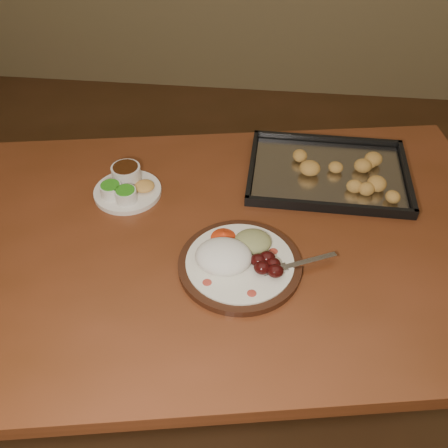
# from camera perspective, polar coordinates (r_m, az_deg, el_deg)

# --- Properties ---
(ground) EXTENTS (4.00, 4.00, 0.00)m
(ground) POSITION_cam_1_polar(r_m,az_deg,el_deg) (1.89, 3.72, -14.69)
(ground) COLOR brown
(ground) RESTS_ON ground
(dining_table) EXTENTS (1.64, 1.16, 0.75)m
(dining_table) POSITION_cam_1_polar(r_m,az_deg,el_deg) (1.28, -1.90, -4.55)
(dining_table) COLOR brown
(dining_table) RESTS_ON ground
(dinner_plate) EXTENTS (0.36, 0.28, 0.06)m
(dinner_plate) POSITION_cam_1_polar(r_m,az_deg,el_deg) (1.13, 1.56, -4.06)
(dinner_plate) COLOR #32180D
(dinner_plate) RESTS_ON dining_table
(condiment_saucer) EXTENTS (0.18, 0.18, 0.06)m
(condiment_saucer) POSITION_cam_1_polar(r_m,az_deg,el_deg) (1.34, -11.12, 4.27)
(condiment_saucer) COLOR white
(condiment_saucer) RESTS_ON dining_table
(baking_tray) EXTENTS (0.44, 0.33, 0.05)m
(baking_tray) POSITION_cam_1_polar(r_m,az_deg,el_deg) (1.41, 11.81, 5.90)
(baking_tray) COLOR black
(baking_tray) RESTS_ON dining_table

